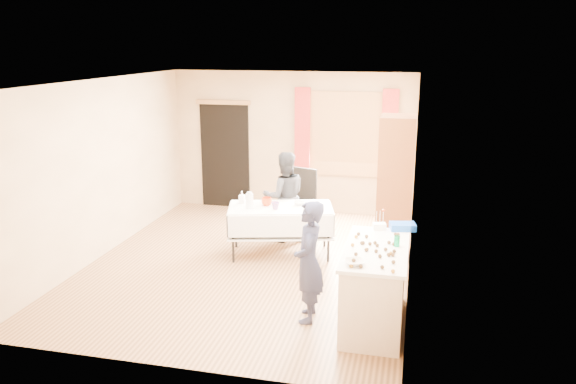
% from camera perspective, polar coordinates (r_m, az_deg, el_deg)
% --- Properties ---
extents(floor, '(4.50, 5.50, 0.02)m').
position_cam_1_polar(floor, '(8.22, -3.90, -7.31)').
color(floor, '#9E7047').
rests_on(floor, ground).
extents(ceiling, '(4.50, 5.50, 0.02)m').
position_cam_1_polar(ceiling, '(7.62, -4.26, 11.24)').
color(ceiling, white).
rests_on(ceiling, floor).
extents(wall_back, '(4.50, 0.02, 2.60)m').
position_cam_1_polar(wall_back, '(10.43, 0.37, 5.04)').
color(wall_back, tan).
rests_on(wall_back, floor).
extents(wall_front, '(4.50, 0.02, 2.60)m').
position_cam_1_polar(wall_front, '(5.35, -12.76, -5.10)').
color(wall_front, tan).
rests_on(wall_front, floor).
extents(wall_left, '(0.02, 5.50, 2.60)m').
position_cam_1_polar(wall_left, '(8.74, -18.40, 2.31)').
color(wall_left, tan).
rests_on(wall_left, floor).
extents(wall_right, '(0.02, 5.50, 2.60)m').
position_cam_1_polar(wall_right, '(7.48, 12.72, 0.68)').
color(wall_right, tan).
rests_on(wall_right, floor).
extents(window_frame, '(1.32, 0.06, 1.52)m').
position_cam_1_polar(window_frame, '(10.19, 5.85, 5.86)').
color(window_frame, olive).
rests_on(window_frame, wall_back).
extents(window_pane, '(1.20, 0.02, 1.40)m').
position_cam_1_polar(window_pane, '(10.17, 5.84, 5.85)').
color(window_pane, white).
rests_on(window_pane, wall_back).
extents(curtain_left, '(0.28, 0.06, 1.65)m').
position_cam_1_polar(curtain_left, '(10.26, 1.47, 6.00)').
color(curtain_left, '#A12A24').
rests_on(curtain_left, wall_back).
extents(curtain_right, '(0.28, 0.06, 1.65)m').
position_cam_1_polar(curtain_right, '(10.07, 10.24, 5.60)').
color(curtain_right, '#A12A24').
rests_on(curtain_right, wall_back).
extents(doorway, '(0.95, 0.04, 2.00)m').
position_cam_1_polar(doorway, '(10.81, -6.41, 3.68)').
color(doorway, black).
rests_on(doorway, floor).
extents(door_lintel, '(1.05, 0.06, 0.08)m').
position_cam_1_polar(door_lintel, '(10.63, -6.63, 9.05)').
color(door_lintel, olive).
rests_on(door_lintel, wall_back).
extents(cabinet, '(0.50, 0.60, 2.10)m').
position_cam_1_polar(cabinet, '(8.34, 10.84, 0.45)').
color(cabinet, brown).
rests_on(cabinet, floor).
extents(counter, '(0.69, 1.46, 0.91)m').
position_cam_1_polar(counter, '(6.46, 8.80, -9.43)').
color(counter, beige).
rests_on(counter, floor).
extents(party_table, '(1.69, 1.15, 0.75)m').
position_cam_1_polar(party_table, '(8.39, -0.76, -3.48)').
color(party_table, black).
rests_on(party_table, floor).
extents(chair, '(0.55, 0.55, 1.06)m').
position_cam_1_polar(chair, '(9.46, 1.22, -2.15)').
color(chair, black).
rests_on(chair, floor).
extents(girl, '(0.59, 0.46, 1.42)m').
position_cam_1_polar(girl, '(6.38, 2.12, -7.08)').
color(girl, '#20223F').
rests_on(girl, floor).
extents(woman, '(1.10, 1.06, 1.45)m').
position_cam_1_polar(woman, '(8.92, -0.36, -0.48)').
color(woman, black).
rests_on(woman, floor).
extents(soda_can, '(0.08, 0.08, 0.12)m').
position_cam_1_polar(soda_can, '(6.35, 11.01, -4.91)').
color(soda_can, '#088649').
rests_on(soda_can, counter).
extents(mixing_bowl, '(0.31, 0.31, 0.05)m').
position_cam_1_polar(mixing_bowl, '(5.79, 6.78, -7.11)').
color(mixing_bowl, white).
rests_on(mixing_bowl, counter).
extents(foam_block, '(0.17, 0.13, 0.08)m').
position_cam_1_polar(foam_block, '(6.87, 9.27, -3.47)').
color(foam_block, white).
rests_on(foam_block, counter).
extents(blue_basket, '(0.33, 0.26, 0.08)m').
position_cam_1_polar(blue_basket, '(6.92, 11.57, -3.45)').
color(blue_basket, blue).
rests_on(blue_basket, counter).
extents(pitcher, '(0.11, 0.11, 0.22)m').
position_cam_1_polar(pitcher, '(8.21, -3.92, -0.90)').
color(pitcher, silver).
rests_on(pitcher, party_table).
extents(cup_red, '(0.20, 0.20, 0.12)m').
position_cam_1_polar(cup_red, '(8.34, -2.19, -0.98)').
color(cup_red, '#C1340C').
rests_on(cup_red, party_table).
extents(cup_rainbow, '(0.13, 0.13, 0.11)m').
position_cam_1_polar(cup_rainbow, '(8.15, -1.29, -1.40)').
color(cup_rainbow, red).
rests_on(cup_rainbow, party_table).
extents(small_bowl, '(0.22, 0.22, 0.05)m').
position_cam_1_polar(small_bowl, '(8.39, 1.14, -1.12)').
color(small_bowl, white).
rests_on(small_bowl, party_table).
extents(pastry_tray, '(0.30, 0.23, 0.02)m').
position_cam_1_polar(pastry_tray, '(8.20, 2.58, -1.62)').
color(pastry_tray, white).
rests_on(pastry_tray, party_table).
extents(bottle, '(0.09, 0.09, 0.19)m').
position_cam_1_polar(bottle, '(8.47, -4.69, -0.53)').
color(bottle, white).
rests_on(bottle, party_table).
extents(cake_balls, '(0.52, 1.16, 0.04)m').
position_cam_1_polar(cake_balls, '(6.19, 8.95, -5.73)').
color(cake_balls, '#3F2314').
rests_on(cake_balls, counter).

